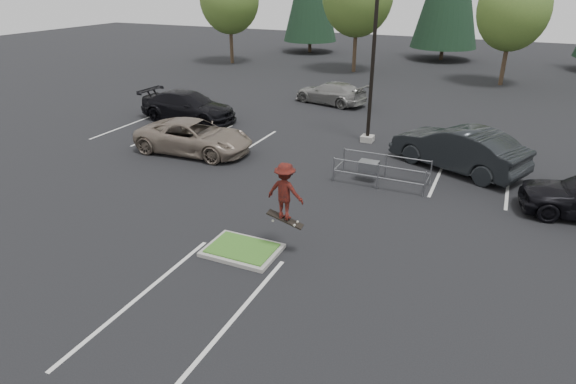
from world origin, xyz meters
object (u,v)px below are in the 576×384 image
at_px(car_l_tan, 194,137).
at_px(car_l_black, 188,106).
at_px(light_pole, 374,49).
at_px(car_far_silver, 331,93).
at_px(decid_c, 513,12).
at_px(cart_corral, 372,167).
at_px(car_r_charc, 458,148).
at_px(skateboarder, 285,192).
at_px(decid_a, 230,1).

xyz_separation_m(car_l_tan, car_l_black, (-3.50, 4.50, 0.06)).
bearing_deg(light_pole, car_far_silver, 123.00).
xyz_separation_m(decid_c, car_l_black, (-15.99, -18.33, -4.42)).
bearing_deg(cart_corral, car_r_charc, 44.92).
xyz_separation_m(skateboarder, car_l_tan, (-7.70, 6.47, -1.25)).
bearing_deg(light_pole, decid_c, 72.89).
bearing_deg(car_l_tan, car_l_black, 35.09).
bearing_deg(car_far_silver, car_l_black, -26.78).
relative_size(light_pole, car_r_charc, 1.76).
relative_size(decid_a, decid_c, 1.06).
xyz_separation_m(decid_a, cart_corral, (20.09, -23.06, -4.93)).
bearing_deg(car_l_black, decid_a, 24.65).
distance_m(decid_a, cart_corral, 30.98).
xyz_separation_m(car_l_tan, car_far_silver, (2.64, 11.72, -0.06)).
bearing_deg(car_r_charc, cart_corral, -20.82).
bearing_deg(car_r_charc, car_l_black, -71.57).
distance_m(cart_corral, car_far_silver, 13.17).
height_order(decid_a, decid_c, decid_a).
distance_m(decid_a, car_r_charc, 30.97).
bearing_deg(light_pole, car_l_black, -177.27).
bearing_deg(car_l_tan, decid_a, 23.77).
bearing_deg(car_r_charc, skateboarder, 2.38).
height_order(light_pole, decid_c, light_pole).
xyz_separation_m(cart_corral, car_r_charc, (2.94, 2.89, 0.29)).
relative_size(light_pole, car_l_tan, 1.83).
height_order(light_pole, car_far_silver, light_pole).
height_order(decid_a, car_r_charc, decid_a).
xyz_separation_m(cart_corral, car_l_tan, (-8.58, 0.03, 0.12)).
distance_m(decid_c, car_l_tan, 26.41).
height_order(light_pole, car_r_charc, light_pole).
xyz_separation_m(decid_a, decid_c, (24.00, -0.20, -0.33)).
bearing_deg(decid_a, light_pole, -44.25).
relative_size(skateboarder, car_far_silver, 0.40).
distance_m(car_l_black, car_r_charc, 15.11).
bearing_deg(cart_corral, decid_c, 80.70).
xyz_separation_m(car_l_tan, car_r_charc, (11.52, 2.86, 0.18)).
relative_size(car_l_black, car_r_charc, 1.00).
bearing_deg(car_far_silver, skateboarder, 29.14).
distance_m(light_pole, cart_corral, 6.56).
distance_m(cart_corral, car_r_charc, 4.13).
bearing_deg(cart_corral, decid_a, 131.46).
xyz_separation_m(light_pole, car_far_silver, (-4.36, 6.72, -3.85)).
bearing_deg(decid_a, car_far_silver, -38.65).
height_order(cart_corral, car_r_charc, car_r_charc).
bearing_deg(car_l_black, car_far_silver, -39.08).
height_order(car_l_black, car_far_silver, car_l_black).
distance_m(decid_a, skateboarder, 35.39).
distance_m(skateboarder, car_l_tan, 10.14).
xyz_separation_m(decid_a, car_l_black, (8.01, -18.53, -4.75)).
bearing_deg(car_l_tan, cart_corral, -92.98).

